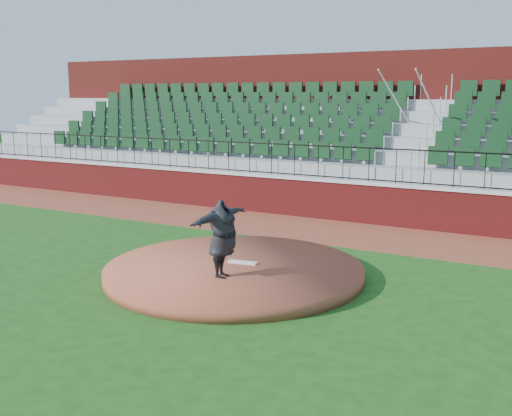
{
  "coord_description": "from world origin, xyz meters",
  "views": [
    {
      "loc": [
        6.66,
        -10.41,
        3.88
      ],
      "look_at": [
        0.0,
        1.5,
        1.3
      ],
      "focal_mm": 42.21,
      "sensor_mm": 36.0,
      "label": 1
    }
  ],
  "objects": [
    {
      "name": "concourse_wall",
      "position": [
        0.0,
        12.52,
        2.75
      ],
      "size": [
        34.0,
        0.5,
        5.5
      ],
      "primitive_type": "cube",
      "color": "maroon",
      "rests_on": "ground"
    },
    {
      "name": "pitcher",
      "position": [
        0.38,
        -0.54,
        1.05
      ],
      "size": [
        0.59,
        1.98,
        1.6
      ],
      "primitive_type": "imported",
      "rotation": [
        0.0,
        0.0,
        1.6
      ],
      "color": "black",
      "rests_on": "pitchers_mound"
    },
    {
      "name": "field_wall",
      "position": [
        0.0,
        7.0,
        0.6
      ],
      "size": [
        34.0,
        0.35,
        1.2
      ],
      "primitive_type": "cube",
      "color": "maroon",
      "rests_on": "ground"
    },
    {
      "name": "ground",
      "position": [
        0.0,
        0.0,
        0.0
      ],
      "size": [
        90.0,
        90.0,
        0.0
      ],
      "primitive_type": "plane",
      "color": "#184714",
      "rests_on": "ground"
    },
    {
      "name": "seating_stands",
      "position": [
        0.0,
        9.72,
        2.3
      ],
      "size": [
        34.0,
        5.1,
        4.6
      ],
      "primitive_type": null,
      "color": "gray",
      "rests_on": "ground"
    },
    {
      "name": "wall_cap",
      "position": [
        0.0,
        7.0,
        1.25
      ],
      "size": [
        34.0,
        0.45,
        0.1
      ],
      "primitive_type": "cube",
      "color": "#B7B7B7",
      "rests_on": "field_wall"
    },
    {
      "name": "pitching_rubber",
      "position": [
        0.21,
        0.51,
        0.27
      ],
      "size": [
        0.66,
        0.26,
        0.04
      ],
      "primitive_type": "cube",
      "rotation": [
        0.0,
        0.0,
        0.16
      ],
      "color": "white",
      "rests_on": "pitchers_mound"
    },
    {
      "name": "wall_railing",
      "position": [
        0.0,
        7.0,
        1.8
      ],
      "size": [
        34.0,
        0.05,
        1.0
      ],
      "primitive_type": null,
      "color": "black",
      "rests_on": "wall_cap"
    },
    {
      "name": "warning_track",
      "position": [
        0.0,
        5.4,
        0.01
      ],
      "size": [
        34.0,
        3.2,
        0.01
      ],
      "primitive_type": "cube",
      "color": "brown",
      "rests_on": "ground"
    },
    {
      "name": "pitchers_mound",
      "position": [
        0.14,
        0.3,
        0.12
      ],
      "size": [
        5.58,
        5.58,
        0.25
      ],
      "primitive_type": "cylinder",
      "color": "brown",
      "rests_on": "ground"
    }
  ]
}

